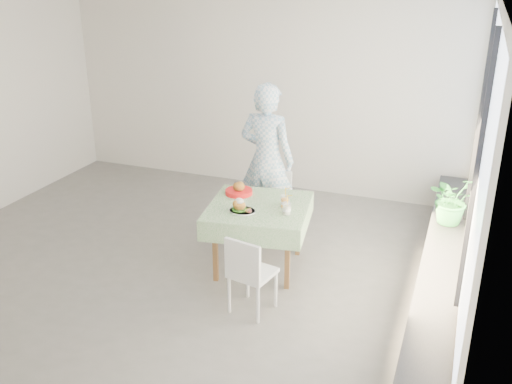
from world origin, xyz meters
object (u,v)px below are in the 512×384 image
at_px(chair_near, 252,288).
at_px(main_dish, 241,207).
at_px(chair_far, 272,219).
at_px(juice_cup_orange, 285,202).
at_px(diner, 267,160).
at_px(potted_plant, 452,199).
at_px(cafe_table, 259,229).

bearing_deg(chair_near, main_dish, 120.57).
xyz_separation_m(chair_far, juice_cup_orange, (0.38, -0.68, 0.55)).
height_order(diner, juice_cup_orange, diner).
distance_m(chair_near, potted_plant, 2.41).
distance_m(chair_near, juice_cup_orange, 1.04).
height_order(cafe_table, juice_cup_orange, juice_cup_orange).
relative_size(cafe_table, chair_far, 1.44).
relative_size(diner, main_dish, 6.62).
relative_size(cafe_table, diner, 0.63).
relative_size(diner, juice_cup_orange, 7.12).
height_order(chair_near, diner, diner).
relative_size(chair_far, main_dish, 2.91).
bearing_deg(chair_near, chair_far, 102.35).
xyz_separation_m(cafe_table, chair_far, (-0.10, 0.73, -0.21)).
xyz_separation_m(chair_far, chair_near, (0.34, -1.55, -0.01)).
bearing_deg(cafe_table, chair_near, -73.75).
xyz_separation_m(juice_cup_orange, potted_plant, (1.64, 0.77, -0.03)).
bearing_deg(main_dish, chair_near, -59.43).
xyz_separation_m(cafe_table, potted_plant, (1.91, 0.83, 0.32)).
height_order(main_dish, juice_cup_orange, juice_cup_orange).
xyz_separation_m(cafe_table, main_dish, (-0.12, -0.22, 0.33)).
bearing_deg(potted_plant, juice_cup_orange, -154.70).
height_order(cafe_table, main_dish, main_dish).
height_order(cafe_table, potted_plant, potted_plant).
xyz_separation_m(chair_near, main_dish, (-0.36, 0.60, 0.54)).
bearing_deg(main_dish, cafe_table, 62.03).
bearing_deg(chair_far, chair_near, -77.65).
bearing_deg(chair_far, potted_plant, 2.61).
distance_m(chair_far, main_dish, 1.09).
distance_m(chair_far, diner, 0.72).
height_order(cafe_table, chair_near, chair_near).
distance_m(diner, main_dish, 1.15).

